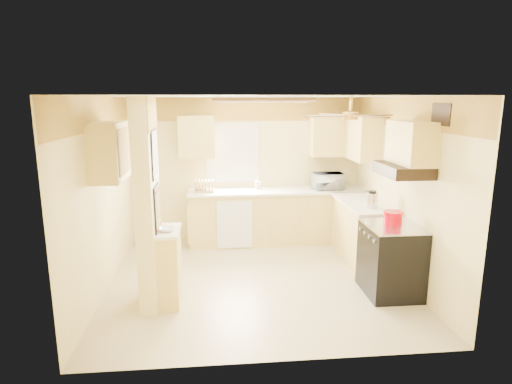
{
  "coord_description": "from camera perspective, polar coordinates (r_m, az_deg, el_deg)",
  "views": [
    {
      "loc": [
        -0.55,
        -5.52,
        2.47
      ],
      "look_at": [
        0.02,
        0.35,
        1.18
      ],
      "focal_mm": 30.0,
      "sensor_mm": 36.0,
      "label": 1
    }
  ],
  "objects": [
    {
      "name": "upper_cab_back_left",
      "position": [
        7.28,
        -7.93,
        7.31
      ],
      "size": [
        0.6,
        0.35,
        0.7
      ],
      "primitive_type": "cube",
      "color": "#ECCC6D",
      "rests_on": "wall_back"
    },
    {
      "name": "upper_cab_over_stove",
      "position": [
        5.54,
        20.02,
        6.19
      ],
      "size": [
        0.35,
        0.76,
        0.52
      ],
      "primitive_type": "cube",
      "color": "#ECCC6D",
      "rests_on": "wall_right"
    },
    {
      "name": "stove",
      "position": [
        5.8,
        17.54,
        -8.54
      ],
      "size": [
        0.68,
        0.77,
        0.92
      ],
      "color": "black",
      "rests_on": "floor"
    },
    {
      "name": "wall_left",
      "position": [
        5.84,
        -19.77,
        -0.48
      ],
      "size": [
        0.0,
        3.8,
        3.8
      ],
      "primitive_type": "plane",
      "rotation": [
        1.57,
        0.0,
        1.57
      ],
      "color": "#ECD990",
      "rests_on": "floor"
    },
    {
      "name": "ceiling_fan",
      "position": [
        5.07,
        12.46,
        9.95
      ],
      "size": [
        1.15,
        1.15,
        0.26
      ],
      "color": "gold",
      "rests_on": "ceiling"
    },
    {
      "name": "utensil_crock",
      "position": [
        7.42,
        0.27,
        0.97
      ],
      "size": [
        0.11,
        0.11,
        0.21
      ],
      "color": "white",
      "rests_on": "countertop_back"
    },
    {
      "name": "wall_back",
      "position": [
        7.54,
        -1.27,
        3.0
      ],
      "size": [
        4.0,
        0.0,
        4.0
      ],
      "primitive_type": "plane",
      "rotation": [
        1.57,
        0.0,
        0.0
      ],
      "color": "#ECD990",
      "rests_on": "floor"
    },
    {
      "name": "partition_ledge",
      "position": [
        5.4,
        -11.46,
        -9.91
      ],
      "size": [
        0.25,
        0.55,
        0.9
      ],
      "primitive_type": "cube",
      "color": "#ECCC6D",
      "rests_on": "floor"
    },
    {
      "name": "upper_cab_right",
      "position": [
        7.2,
        13.85,
        7.02
      ],
      "size": [
        0.35,
        1.0,
        0.7
      ],
      "primitive_type": "cube",
      "color": "#ECCC6D",
      "rests_on": "wall_right"
    },
    {
      "name": "countertop_right",
      "position": [
        6.7,
        14.17,
        -1.44
      ],
      "size": [
        0.64,
        1.44,
        0.04
      ],
      "primitive_type": "cube",
      "color": "white",
      "rests_on": "lower_cabinets_right"
    },
    {
      "name": "window",
      "position": [
        7.47,
        -3.19,
        5.22
      ],
      "size": [
        0.92,
        0.02,
        1.02
      ],
      "color": "white",
      "rests_on": "wall_back"
    },
    {
      "name": "ledge_top",
      "position": [
        5.24,
        -11.68,
        -5.14
      ],
      "size": [
        0.28,
        0.58,
        0.04
      ],
      "primitive_type": "cube",
      "color": "white",
      "rests_on": "partition_ledge"
    },
    {
      "name": "bowl",
      "position": [
        5.17,
        -11.75,
        -4.9
      ],
      "size": [
        0.2,
        0.2,
        0.05
      ],
      "primitive_type": "imported",
      "rotation": [
        0.0,
        0.0,
        -0.04
      ],
      "color": "white",
      "rests_on": "ledge_top"
    },
    {
      "name": "lower_cabinets_right",
      "position": [
        6.83,
        14.04,
        -5.27
      ],
      "size": [
        0.6,
        1.4,
        0.9
      ],
      "primitive_type": "cube",
      "color": "#ECCC6D",
      "rests_on": "floor"
    },
    {
      "name": "partition_column",
      "position": [
        5.18,
        -14.26,
        -1.68
      ],
      "size": [
        0.2,
        0.7,
        2.5
      ],
      "primitive_type": "cube",
      "color": "#ECD990",
      "rests_on": "floor"
    },
    {
      "name": "wall_front",
      "position": [
        3.86,
        2.94,
        -6.1
      ],
      "size": [
        4.0,
        0.0,
        4.0
      ],
      "primitive_type": "plane",
      "rotation": [
        -1.57,
        0.0,
        0.0
      ],
      "color": "#ECD990",
      "rests_on": "floor"
    },
    {
      "name": "poster_nashville",
      "position": [
        5.18,
        -13.01,
        -2.19
      ],
      "size": [
        0.02,
        0.42,
        0.57
      ],
      "color": "black",
      "rests_on": "partition_column"
    },
    {
      "name": "upper_cab_left_wall",
      "position": [
        5.46,
        -19.07,
        5.13
      ],
      "size": [
        0.35,
        0.75,
        0.7
      ],
      "primitive_type": "cube",
      "color": "#ECCC6D",
      "rests_on": "wall_left"
    },
    {
      "name": "floor",
      "position": [
        6.08,
        0.14,
        -11.67
      ],
      "size": [
        4.0,
        4.0,
        0.0
      ],
      "primitive_type": "plane",
      "color": "#C9B18B",
      "rests_on": "ground"
    },
    {
      "name": "ceiling_light_panel",
      "position": [
        6.06,
        0.64,
        12.18
      ],
      "size": [
        1.35,
        0.95,
        0.06
      ],
      "color": "brown",
      "rests_on": "ceiling"
    },
    {
      "name": "vent_grate",
      "position": [
        5.27,
        23.48,
        9.47
      ],
      "size": [
        0.02,
        0.4,
        0.25
      ],
      "primitive_type": "cube",
      "color": "black",
      "rests_on": "wall_right"
    },
    {
      "name": "ceiling",
      "position": [
        5.55,
        0.16,
        12.63
      ],
      "size": [
        4.0,
        4.0,
        0.0
      ],
      "primitive_type": "plane",
      "rotation": [
        3.14,
        0.0,
        0.0
      ],
      "color": "white",
      "rests_on": "wall_back"
    },
    {
      "name": "lower_cabinets_back",
      "position": [
        7.48,
        2.76,
        -3.38
      ],
      "size": [
        3.0,
        0.6,
        0.9
      ],
      "primitive_type": "cube",
      "color": "#ECCC6D",
      "rests_on": "floor"
    },
    {
      "name": "microwave",
      "position": [
        7.5,
        9.58,
        1.45
      ],
      "size": [
        0.52,
        0.37,
        0.28
      ],
      "primitive_type": "imported",
      "rotation": [
        0.0,
        0.0,
        3.21
      ],
      "color": "white",
      "rests_on": "countertop_back"
    },
    {
      "name": "range_hood",
      "position": [
        5.54,
        18.98,
        2.82
      ],
      "size": [
        0.5,
        0.76,
        0.14
      ],
      "primitive_type": "cube",
      "color": "black",
      "rests_on": "upper_cab_over_stove"
    },
    {
      "name": "dish_rack",
      "position": [
        7.25,
        -6.94,
        0.6
      ],
      "size": [
        0.35,
        0.27,
        0.19
      ],
      "color": "tan",
      "rests_on": "countertop_back"
    },
    {
      "name": "kettle",
      "position": [
        6.33,
        15.23,
        -1.02
      ],
      "size": [
        0.16,
        0.16,
        0.25
      ],
      "color": "silver",
      "rests_on": "countertop_right"
    },
    {
      "name": "wallpaper_border",
      "position": [
        7.43,
        -1.3,
        10.99
      ],
      "size": [
        4.0,
        0.02,
        0.4
      ],
      "primitive_type": "cube",
      "color": "yellow",
      "rests_on": "wall_back"
    },
    {
      "name": "wall_right",
      "position": [
        6.2,
        18.86,
        0.3
      ],
      "size": [
        0.0,
        3.8,
        3.8
      ],
      "primitive_type": "plane",
      "rotation": [
        1.57,
        0.0,
        -1.57
      ],
      "color": "#ECD990",
      "rests_on": "floor"
    },
    {
      "name": "upper_cab_back_right",
      "position": [
        7.57,
        10.69,
        7.4
      ],
      "size": [
        0.9,
        0.35,
        0.7
      ],
      "primitive_type": "cube",
      "color": "#ECCC6D",
      "rests_on": "wall_back"
    },
    {
      "name": "dutch_oven",
      "position": [
        5.69,
        17.79,
        -3.27
      ],
      "size": [
        0.25,
        0.25,
        0.17
      ],
      "color": "red",
      "rests_on": "stove"
    },
    {
      "name": "countertop_back",
      "position": [
        7.36,
        2.81,
        0.13
      ],
      "size": [
        3.04,
        0.64,
        0.04
      ],
      "primitive_type": "cube",
      "color": "white",
      "rests_on": "lower_cabinets_back"
    },
    {
      "name": "poster_menu",
      "position": [
        5.06,
        -13.36,
        4.95
      ],
      "size": [
        0.02,
        0.42,
        0.57
      ],
      "color": "black",
      "rests_on": "partition_column"
    },
    {
      "name": "dishwasher_panel",
      "position": [
        7.12,
        -2.88,
        -4.36
      ],
      "size": [
        0.58,
        0.02,
        0.8
      ],
      "primitive_type": "cube",
      "color": "white",
      "rests_on": "lower_cabinets_back"
    }
  ]
}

